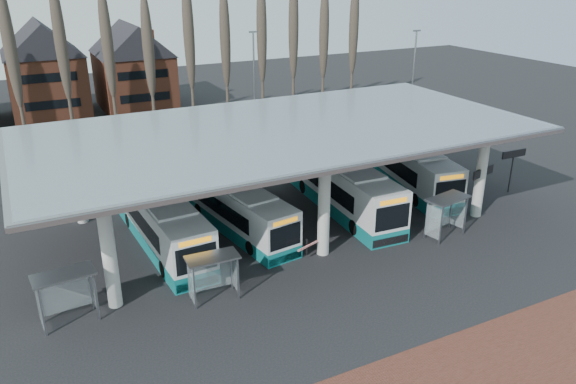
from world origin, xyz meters
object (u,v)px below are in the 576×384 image
bus_2 (341,186)px  shelter_0 (65,286)px  bus_0 (161,221)px  bus_1 (236,208)px  shelter_2 (445,207)px  bus_3 (406,166)px  shelter_1 (212,267)px

bus_2 → shelter_0: 19.48m
bus_0 → bus_1: (4.83, -0.02, -0.10)m
shelter_0 → shelter_2: shelter_2 is taller
bus_1 → bus_3: 14.51m
shelter_0 → bus_1: bearing=23.3°
bus_2 → shelter_2: bearing=-58.5°
bus_1 → shelter_2: (11.22, -6.78, 0.45)m
bus_3 → shelter_0: (-25.39, -6.99, 0.32)m
bus_0 → shelter_0: (-6.09, -5.82, 0.35)m
bus_0 → bus_1: bus_0 is taller
bus_2 → bus_3: size_ratio=1.03×
bus_0 → bus_3: (19.30, 1.17, 0.02)m
bus_0 → bus_2: (12.58, -0.28, 0.09)m
bus_2 → bus_1: bearing=-178.4°
bus_2 → bus_0: bearing=-177.8°
bus_1 → shelter_0: bearing=-160.0°
bus_0 → bus_1: size_ratio=1.06×
bus_3 → bus_1: bearing=-165.4°
bus_1 → shelter_2: 13.12m
bus_1 → shelter_2: bus_1 is taller
bus_3 → bus_2: bearing=-157.9°
shelter_0 → shelter_1: (6.84, -1.24, -0.13)m
bus_2 → bus_3: bus_2 is taller
shelter_0 → shelter_2: bearing=-7.2°
shelter_0 → shelter_2: (22.15, -0.99, 0.00)m
bus_2 → shelter_1: bearing=-146.7°
shelter_0 → shelter_1: size_ratio=1.09×
bus_0 → shelter_1: (0.74, -7.06, 0.22)m
shelter_2 → bus_3: bearing=57.1°
shelter_0 → bus_0: bearing=39.0°
shelter_1 → shelter_2: 15.31m
bus_1 → shelter_1: (-4.09, -7.03, 0.32)m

